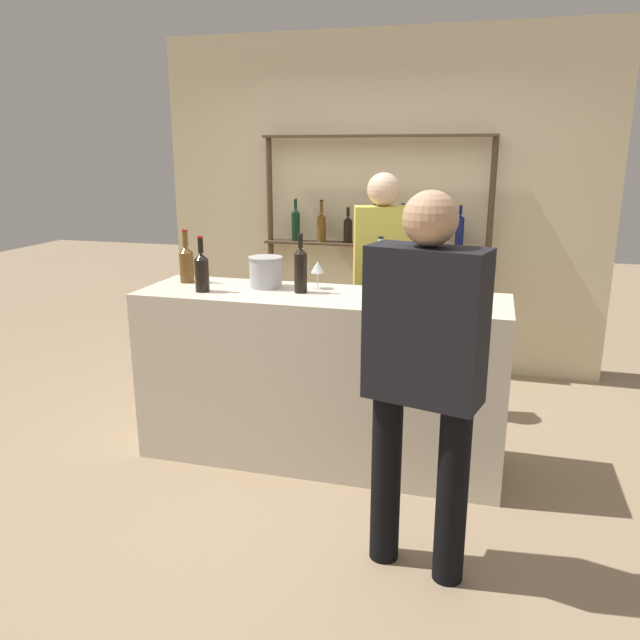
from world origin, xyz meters
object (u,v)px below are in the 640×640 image
Objects in this scene: counter_bottle_0 at (301,269)px; counter_bottle_2 at (202,271)px; counter_bottle_3 at (186,263)px; wine_glass at (317,268)px; server_behind_counter at (381,272)px; counter_bottle_1 at (380,271)px; ice_bucket at (266,272)px; customer_right at (424,363)px.

counter_bottle_0 is 1.05× the size of counter_bottle_2.
wine_glass is at bearing 2.72° from counter_bottle_3.
counter_bottle_2 is at bearing -157.51° from wine_glass.
counter_bottle_0 is at bearing -38.88° from server_behind_counter.
ice_bucket is (-0.69, -0.08, -0.03)m from counter_bottle_1.
counter_bottle_2 reaches higher than wine_glass.
counter_bottle_3 is at bearing 178.74° from ice_bucket.
server_behind_counter reaches higher than counter_bottle_3.
counter_bottle_1 is at bearing 3.39° from counter_bottle_3.
counter_bottle_1 is at bearing 16.28° from counter_bottle_2.
counter_bottle_3 is 0.20× the size of customer_right.
wine_glass is at bearing 64.42° from counter_bottle_0.
customer_right is at bearing -43.48° from ice_bucket.
counter_bottle_0 is 0.47m from counter_bottle_1.
server_behind_counter reaches higher than ice_bucket.
ice_bucket is at bearing 33.19° from counter_bottle_2.
ice_bucket is (0.32, 0.21, -0.03)m from counter_bottle_2.
ice_bucket is at bearing -1.26° from counter_bottle_3.
wine_glass is (0.06, 0.13, -0.01)m from counter_bottle_0.
customer_right is 1.81m from server_behind_counter.
ice_bucket is at bearing 61.01° from customer_right.
server_behind_counter reaches higher than customer_right.
ice_bucket is 0.12× the size of customer_right.
counter_bottle_0 is 0.27m from ice_bucket.
counter_bottle_1 is 0.70m from ice_bucket.
counter_bottle_3 is (-1.23, -0.07, 0.00)m from counter_bottle_1.
counter_bottle_3 reaches higher than ice_bucket.
server_behind_counter is at bearing 67.71° from wine_glass.
customer_right is at bearing -32.63° from counter_bottle_3.
ice_bucket is at bearing -170.54° from wine_glass.
counter_bottle_0 reaches higher than counter_bottle_2.
counter_bottle_3 is (-0.79, 0.09, -0.02)m from counter_bottle_0.
counter_bottle_1 is at bearing 6.98° from ice_bucket.
counter_bottle_0 reaches higher than wine_glass.
counter_bottle_0 is at bearing -159.24° from counter_bottle_1.
wine_glass is 0.74m from server_behind_counter.
wine_glass is at bearing -38.32° from server_behind_counter.
counter_bottle_0 is at bearing 12.67° from counter_bottle_2.
wine_glass is 0.10× the size of server_behind_counter.
counter_bottle_0 is 1.04× the size of counter_bottle_3.
server_behind_counter is at bearing 30.04° from customer_right.
server_behind_counter is at bearing 98.87° from counter_bottle_1.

